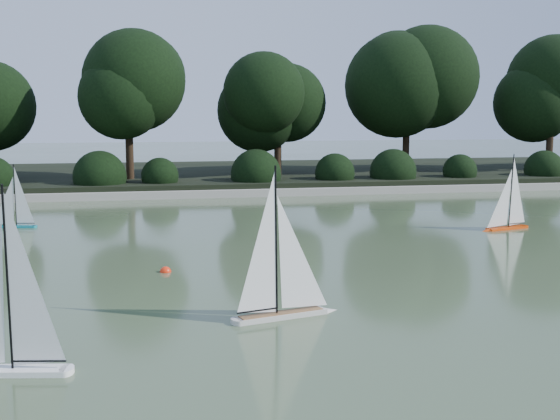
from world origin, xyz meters
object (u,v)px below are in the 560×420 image
Objects in this scene: sailboat_teal at (10,217)px; sailboat_orange at (504,217)px; race_buoy at (166,272)px; sailboat_white_b at (289,292)px.

sailboat_orange is at bearing -12.22° from sailboat_teal.
sailboat_orange is at bearing 20.41° from race_buoy.
sailboat_white_b is 1.16× the size of sailboat_orange.
sailboat_orange is 6.29m from race_buoy.
sailboat_white_b is 7.30m from sailboat_teal.
sailboat_white_b is 11.23× the size of race_buoy.
sailboat_teal is 8.33× the size of race_buoy.
sailboat_white_b is at bearing -62.36° from race_buoy.
sailboat_teal is at bearing 121.03° from sailboat_white_b.
race_buoy is at bearing 117.64° from sailboat_white_b.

